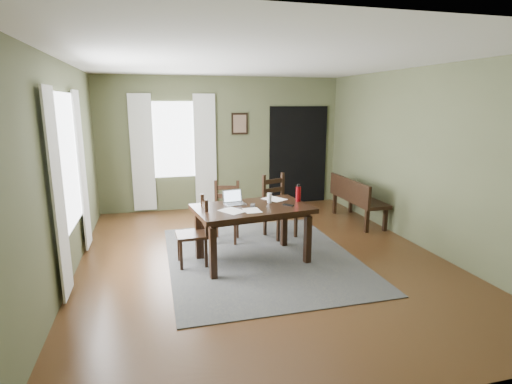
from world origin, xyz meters
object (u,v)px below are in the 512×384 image
object	(u,v)px
dining_table	(252,213)
water_bottle	(298,193)
chair_end	(195,232)
chair_back_left	(226,212)
bench	(355,196)
laptop	(234,200)
chair_back_right	(278,207)

from	to	relation	value
dining_table	water_bottle	distance (m)	0.75
chair_end	chair_back_left	size ratio (longest dim) A/B	0.98
bench	laptop	distance (m)	2.78
laptop	chair_back_right	bearing A→B (deg)	30.04
chair_back_right	bench	world-z (taller)	chair_back_right
chair_end	bench	xyz separation A→B (m)	(3.08, 1.27, 0.03)
chair_end	chair_back_right	bearing A→B (deg)	119.25
chair_end	chair_back_right	xyz separation A→B (m)	(1.46, 0.86, 0.04)
chair_back_right	laptop	xyz separation A→B (m)	(-0.89, -0.72, 0.34)
bench	water_bottle	xyz separation A→B (m)	(-1.59, -1.22, 0.41)
water_bottle	bench	bearing A→B (deg)	37.61
chair_back_right	water_bottle	xyz separation A→B (m)	(0.03, -0.82, 0.40)
dining_table	bench	bearing A→B (deg)	22.45
water_bottle	laptop	bearing A→B (deg)	174.39
laptop	water_bottle	distance (m)	0.93
chair_back_right	water_bottle	bearing A→B (deg)	-107.08
dining_table	bench	xyz separation A→B (m)	(2.30, 1.34, -0.20)
water_bottle	chair_back_right	bearing A→B (deg)	92.18
dining_table	bench	size ratio (longest dim) A/B	1.15
water_bottle	chair_back_left	bearing A→B (deg)	138.49
chair_end	bench	distance (m)	3.33
chair_back_left	chair_back_right	bearing A→B (deg)	19.03
bench	water_bottle	size ratio (longest dim) A/B	5.79
chair_end	chair_back_left	world-z (taller)	chair_back_left
chair_end	dining_table	bearing A→B (deg)	83.04
chair_back_right	water_bottle	world-z (taller)	water_bottle
chair_end	water_bottle	size ratio (longest dim) A/B	3.71
dining_table	laptop	bearing A→B (deg)	127.13
dining_table	chair_end	distance (m)	0.81
chair_end	laptop	xyz separation A→B (m)	(0.56, 0.14, 0.38)
chair_back_left	laptop	distance (m)	0.80
chair_back_left	chair_back_right	distance (m)	0.88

